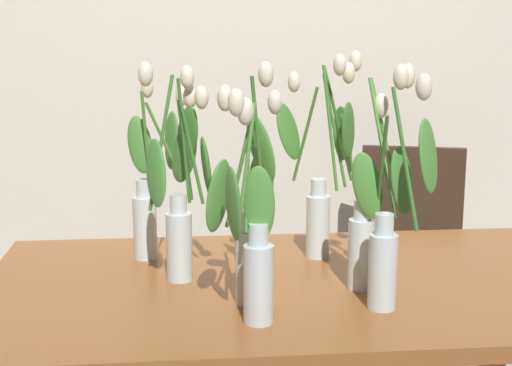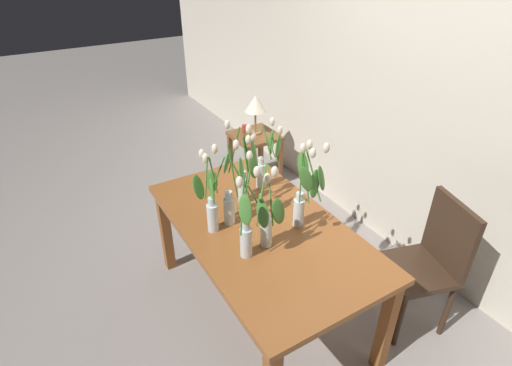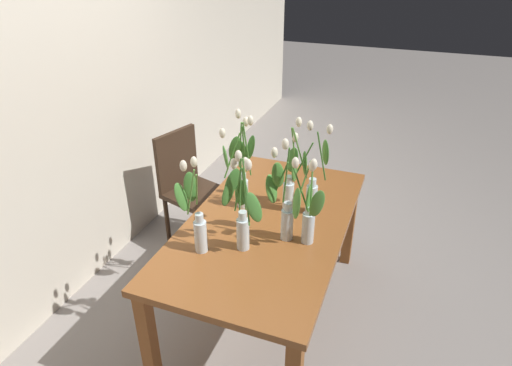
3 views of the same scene
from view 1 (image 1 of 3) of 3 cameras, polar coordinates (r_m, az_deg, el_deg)
name	(u,v)px [view 1 (image 1 of 3)]	position (r m, az deg, el deg)	size (l,w,h in m)	color
room_wall_rear	(246,37)	(3.24, -0.78, 11.10)	(9.00, 0.10, 2.70)	beige
dining_table	(290,314)	(2.01, 2.65, -9.93)	(1.60, 0.90, 0.74)	brown
tulip_vase_0	(388,232)	(1.77, 10.01, -3.73)	(0.19, 0.22, 0.56)	silver
tulip_vase_1	(325,173)	(2.14, 5.26, 0.79)	(0.27, 0.22, 0.59)	silver
tulip_vase_2	(374,221)	(1.88, 9.03, -2.86)	(0.16, 0.17, 0.57)	silver
tulip_vase_3	(248,248)	(1.65, -0.59, -4.99)	(0.16, 0.19, 0.53)	silver
tulip_vase_4	(149,195)	(2.16, -8.15, -0.90)	(0.19, 0.16, 0.51)	silver
tulip_vase_5	(254,221)	(1.76, -0.13, -2.91)	(0.13, 0.29, 0.58)	silver
tulip_vase_6	(181,194)	(1.94, -5.73, -0.80)	(0.19, 0.27, 0.57)	silver
dining_chair	(410,254)	(2.99, 11.66, -5.30)	(0.50, 0.50, 0.93)	#382619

